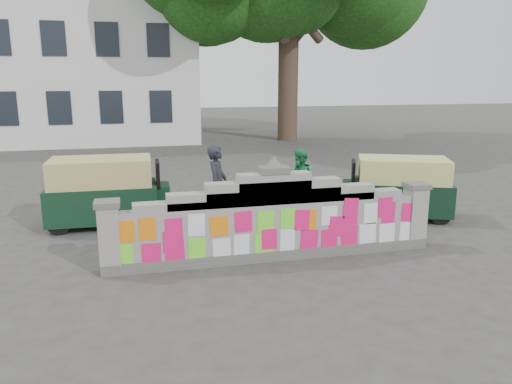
# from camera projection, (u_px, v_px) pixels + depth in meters

# --- Properties ---
(ground) EXTENTS (100.00, 100.00, 0.00)m
(ground) POSITION_uv_depth(u_px,v_px,m) (273.00, 258.00, 9.67)
(ground) COLOR #383533
(ground) RESTS_ON ground
(parapet_wall) EXTENTS (6.48, 0.44, 2.01)m
(parapet_wall) POSITION_uv_depth(u_px,v_px,m) (274.00, 221.00, 9.50)
(parapet_wall) COLOR #4C4C49
(parapet_wall) RESTS_ON ground
(building) EXTENTS (16.00, 10.00, 8.90)m
(building) POSITION_uv_depth(u_px,v_px,m) (45.00, 67.00, 27.89)
(building) COLOR silver
(building) RESTS_ON ground
(cyclist_bike) EXTENTS (2.06, 1.41, 1.03)m
(cyclist_bike) POSITION_uv_depth(u_px,v_px,m) (218.00, 211.00, 11.09)
(cyclist_bike) COLOR black
(cyclist_bike) RESTS_ON ground
(cyclist_rider) EXTENTS (0.64, 0.75, 1.74)m
(cyclist_rider) POSITION_uv_depth(u_px,v_px,m) (218.00, 196.00, 11.01)
(cyclist_rider) COLOR black
(cyclist_rider) RESTS_ON ground
(pedestrian) EXTENTS (0.73, 0.89, 1.67)m
(pedestrian) POSITION_uv_depth(u_px,v_px,m) (300.00, 181.00, 12.70)
(pedestrian) COLOR #258A4D
(pedestrian) RESTS_ON ground
(rickshaw_left) EXTENTS (2.91, 1.40, 1.60)m
(rickshaw_left) POSITION_uv_depth(u_px,v_px,m) (106.00, 191.00, 11.69)
(rickshaw_left) COLOR black
(rickshaw_left) RESTS_ON ground
(rickshaw_right) EXTENTS (2.77, 2.06, 1.49)m
(rickshaw_right) POSITION_uv_depth(u_px,v_px,m) (399.00, 187.00, 12.37)
(rickshaw_right) COLOR black
(rickshaw_right) RESTS_ON ground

